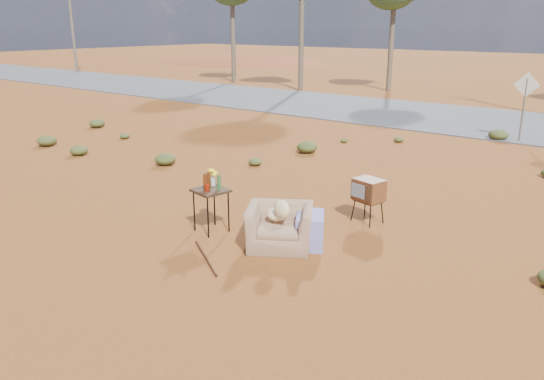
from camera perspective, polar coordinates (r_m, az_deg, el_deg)
The scene contains 10 objects.
ground at distance 9.00m, azimuth -3.91°, elevation -6.29°, with size 140.00×140.00×0.00m, color brown.
highway at distance 22.11m, azimuth 23.12°, elevation 6.67°, with size 140.00×7.00×0.04m, color #565659.
dirt_mound at distance 53.70m, azimuth -3.65°, elevation 13.52°, with size 26.00×18.00×2.00m, color brown.
armchair at distance 8.91m, azimuth 1.46°, elevation -3.41°, with size 1.41×1.36×0.95m.
tv_unit at distance 10.09m, azimuth 10.34°, elevation -0.04°, with size 0.61×0.54×0.85m.
side_table at distance 9.54m, azimuth -6.59°, elevation 0.30°, with size 0.65×0.65×1.11m.
rusty_bar at distance 8.66m, azimuth -7.13°, elevation -7.23°, with size 0.04×0.04×1.40m, color #4B2114.
road_sign at distance 18.67m, azimuth 25.60°, elevation 9.25°, with size 0.78×0.06×2.19m.
utility_pole_west at distance 44.35m, azimuth -20.80°, elevation 17.03°, with size 1.40×0.20×8.00m.
scrub_patch at distance 12.77m, azimuth 6.54°, elevation 1.52°, with size 17.49×8.07×0.33m.
Camera 1 is at (5.54, -6.10, 3.61)m, focal length 35.00 mm.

